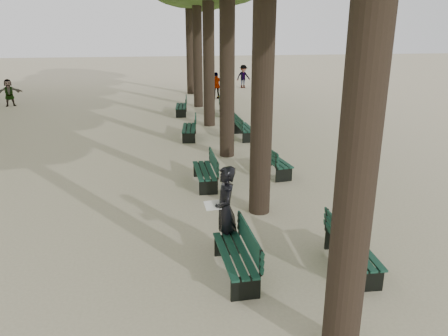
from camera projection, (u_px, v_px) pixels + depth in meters
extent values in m
plane|color=#BDB18F|center=(217.00, 282.00, 8.00)|extent=(120.00, 120.00, 0.00)
cylinder|color=#33261C|center=(365.00, 91.00, 5.18)|extent=(0.52, 0.52, 7.50)
cylinder|color=#33261C|center=(263.00, 59.00, 9.87)|extent=(0.52, 0.52, 7.50)
cylinder|color=#33261C|center=(227.00, 48.00, 14.56)|extent=(0.52, 0.52, 7.50)
cylinder|color=#33261C|center=(209.00, 42.00, 19.24)|extent=(0.52, 0.52, 7.50)
cylinder|color=#33261C|center=(197.00, 39.00, 23.93)|extent=(0.52, 0.52, 7.50)
cylinder|color=#33261C|center=(190.00, 36.00, 28.62)|extent=(0.52, 0.52, 7.50)
cube|color=black|center=(234.00, 265.00, 8.15)|extent=(0.59, 1.82, 0.45)
cube|color=#0D2E24|center=(235.00, 254.00, 8.08)|extent=(0.61, 1.82, 0.04)
cube|color=#0D2E24|center=(249.00, 240.00, 8.05)|extent=(0.11, 1.80, 0.40)
cube|color=black|center=(204.00, 178.00, 12.77)|extent=(0.53, 1.80, 0.45)
cube|color=#0D2E24|center=(204.00, 171.00, 12.70)|extent=(0.55, 1.80, 0.04)
cube|color=#0D2E24|center=(214.00, 161.00, 12.66)|extent=(0.05, 1.80, 0.40)
cube|color=black|center=(189.00, 133.00, 18.01)|extent=(0.72, 1.85, 0.45)
cube|color=#0D2E24|center=(189.00, 128.00, 17.94)|extent=(0.74, 1.85, 0.04)
cube|color=#0D2E24|center=(195.00, 121.00, 17.87)|extent=(0.24, 1.79, 0.40)
cube|color=black|center=(181.00, 110.00, 22.77)|extent=(0.68, 1.84, 0.45)
cube|color=#0D2E24|center=(181.00, 106.00, 22.70)|extent=(0.70, 1.84, 0.04)
cube|color=#0D2E24|center=(186.00, 101.00, 22.63)|extent=(0.20, 1.80, 0.40)
cube|color=black|center=(353.00, 258.00, 8.41)|extent=(0.59, 1.82, 0.45)
cube|color=#0D2E24|center=(354.00, 247.00, 8.33)|extent=(0.61, 1.82, 0.04)
cube|color=#0D2E24|center=(341.00, 235.00, 8.22)|extent=(0.11, 1.80, 0.40)
cube|color=black|center=(274.00, 167.00, 13.76)|extent=(0.76, 1.85, 0.45)
cube|color=#0D2E24|center=(274.00, 160.00, 13.69)|extent=(0.78, 1.86, 0.04)
cube|color=#0D2E24|center=(266.00, 152.00, 13.53)|extent=(0.28, 1.79, 0.40)
cube|color=black|center=(245.00, 133.00, 18.08)|extent=(0.57, 1.81, 0.45)
cube|color=#0D2E24|center=(245.00, 127.00, 18.01)|extent=(0.59, 1.81, 0.04)
cube|color=#0D2E24|center=(238.00, 121.00, 17.88)|extent=(0.09, 1.80, 0.40)
cube|color=black|center=(226.00, 111.00, 22.63)|extent=(0.64, 1.83, 0.45)
cube|color=#0D2E24|center=(226.00, 107.00, 22.56)|extent=(0.66, 1.83, 0.04)
cube|color=#0D2E24|center=(221.00, 101.00, 22.45)|extent=(0.16, 1.80, 0.40)
imported|color=black|center=(225.00, 210.00, 8.82)|extent=(0.39, 0.75, 1.85)
cube|color=white|center=(213.00, 205.00, 8.74)|extent=(0.37, 0.29, 0.12)
imported|color=#262628|center=(243.00, 76.00, 32.18)|extent=(1.13, 0.62, 1.67)
imported|color=#262628|center=(216.00, 86.00, 27.45)|extent=(1.00, 0.45, 1.66)
imported|color=#262628|center=(9.00, 93.00, 25.00)|extent=(1.46, 0.72, 1.54)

